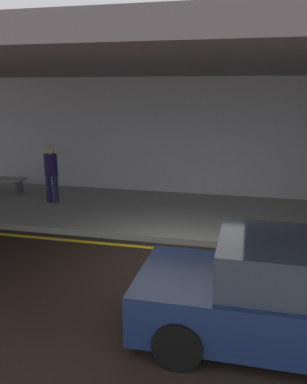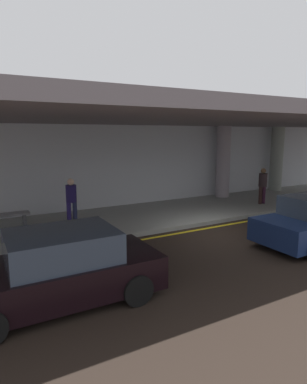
# 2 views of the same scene
# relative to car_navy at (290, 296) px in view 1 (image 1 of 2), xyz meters

# --- Properties ---
(ground_plane) EXTENTS (60.00, 60.00, 0.00)m
(ground_plane) POSITION_rel_car_navy_xyz_m (-1.90, 2.27, -0.71)
(ground_plane) COLOR black
(sidewalk) EXTENTS (26.00, 4.20, 0.15)m
(sidewalk) POSITION_rel_car_navy_xyz_m (-1.90, 5.37, -0.64)
(sidewalk) COLOR gray
(sidewalk) RESTS_ON ground
(lane_stripe_yellow) EXTENTS (26.00, 0.14, 0.01)m
(lane_stripe_yellow) POSITION_rel_car_navy_xyz_m (-1.90, 2.96, -0.71)
(lane_stripe_yellow) COLOR yellow
(lane_stripe_yellow) RESTS_ON ground
(ceiling_overhang) EXTENTS (28.00, 13.20, 0.30)m
(ceiling_overhang) POSITION_rel_car_navy_xyz_m (-1.90, 4.87, 3.24)
(ceiling_overhang) COLOR slate
(ceiling_overhang) RESTS_ON support_column_far_left
(terminal_back_wall) EXTENTS (26.00, 0.30, 3.80)m
(terminal_back_wall) POSITION_rel_car_navy_xyz_m (-1.90, 7.62, 1.19)
(terminal_back_wall) COLOR #B3B7BE
(terminal_back_wall) RESTS_ON ground
(car_navy) EXTENTS (4.10, 1.92, 1.50)m
(car_navy) POSITION_rel_car_navy_xyz_m (0.00, 0.00, 0.00)
(car_navy) COLOR navy
(car_navy) RESTS_ON ground
(person_waiting_for_ride) EXTENTS (0.38, 0.38, 1.68)m
(person_waiting_for_ride) POSITION_rel_car_navy_xyz_m (-6.26, 5.42, 0.40)
(person_waiting_for_ride) COLOR #201752
(person_waiting_for_ride) RESTS_ON sidewalk
(bench_metal) EXTENTS (1.60, 0.50, 0.48)m
(bench_metal) POSITION_rel_car_navy_xyz_m (-8.43, 6.13, -0.21)
(bench_metal) COLOR slate
(bench_metal) RESTS_ON sidewalk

